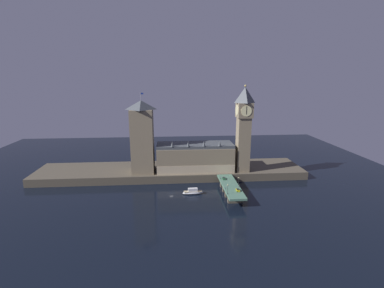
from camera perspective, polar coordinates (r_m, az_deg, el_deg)
The scene contains 14 objects.
ground_plane at distance 201.86m, azimuth -4.26°, elevation -9.98°, with size 400.00×400.00×0.00m, color black.
embankment at distance 237.18m, azimuth -4.33°, elevation -5.58°, with size 220.00×42.00×6.30m.
parliament_hall at distance 227.22m, azimuth 0.60°, elevation -2.65°, with size 61.36×23.55×26.46m.
clock_tower at distance 222.74m, azimuth 10.56°, elevation 3.50°, with size 12.14×12.25×68.80m.
victoria_tower at distance 221.28m, azimuth -10.16°, elevation 1.43°, with size 17.45×17.45×63.18m.
bridge at distance 199.94m, azimuth 7.93°, elevation -8.98°, with size 11.33×46.00×6.52m.
car_northbound_lead at distance 209.87m, azimuth 6.55°, elevation -7.00°, with size 2.06×4.69×1.39m.
car_southbound_lead at distance 189.95m, azimuth 9.38°, elevation -9.30°, with size 2.10×4.12×1.52m.
pedestrian_near_rail at distance 191.43m, azimuth 6.93°, elevation -8.96°, with size 0.38×0.38×1.76m.
pedestrian_mid_walk at distance 196.76m, azimuth 9.61°, elevation -8.43°, with size 0.38×0.38×1.75m.
pedestrian_far_rail at distance 209.72m, azimuth 5.86°, elevation -6.93°, with size 0.38×0.38×1.70m.
street_lamp_near at distance 183.15m, azimuth 7.31°, elevation -8.94°, with size 1.34×0.60×6.63m.
street_lamp_mid at distance 199.00m, azimuth 9.51°, elevation -7.32°, with size 1.34×0.60×5.89m.
boat_upstream at distance 198.71m, azimuth 0.17°, elevation -9.82°, with size 14.66×4.37×4.52m.
Camera 1 is at (0.23, -185.60, 79.38)m, focal length 26.00 mm.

